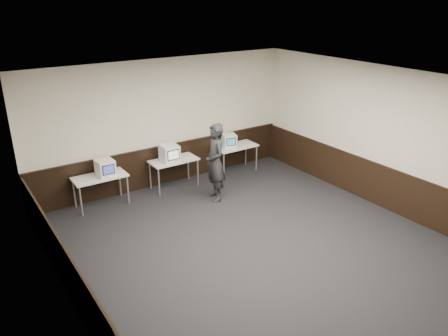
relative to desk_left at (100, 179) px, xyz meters
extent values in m
plane|color=black|center=(1.90, -3.60, -0.68)|extent=(8.00, 8.00, 0.00)
plane|color=white|center=(1.90, -3.60, 2.52)|extent=(8.00, 8.00, 0.00)
plane|color=beige|center=(1.90, 0.40, 0.92)|extent=(7.00, 0.00, 7.00)
plane|color=beige|center=(-1.60, -3.60, 0.92)|extent=(0.00, 8.00, 8.00)
plane|color=beige|center=(5.40, -3.60, 0.92)|extent=(0.00, 8.00, 8.00)
cube|color=black|center=(1.90, 0.38, -0.18)|extent=(6.98, 0.04, 1.00)
cube|color=black|center=(-1.58, -3.60, -0.18)|extent=(0.04, 7.98, 1.00)
cube|color=black|center=(5.38, -3.60, -0.18)|extent=(0.04, 7.98, 1.00)
cube|color=black|center=(1.90, 0.36, 0.34)|extent=(6.98, 0.06, 0.04)
cube|color=silver|center=(0.00, 0.00, 0.05)|extent=(1.20, 0.60, 0.04)
cylinder|color=#999999|center=(-0.55, -0.25, -0.32)|extent=(0.04, 0.04, 0.71)
cylinder|color=#999999|center=(0.55, -0.25, -0.32)|extent=(0.04, 0.04, 0.71)
cylinder|color=#999999|center=(-0.55, 0.25, -0.32)|extent=(0.04, 0.04, 0.71)
cylinder|color=#999999|center=(0.55, 0.25, -0.32)|extent=(0.04, 0.04, 0.71)
cube|color=silver|center=(1.90, 0.00, 0.05)|extent=(1.20, 0.60, 0.04)
cylinder|color=#999999|center=(1.35, -0.25, -0.32)|extent=(0.04, 0.04, 0.71)
cylinder|color=#999999|center=(2.45, -0.25, -0.32)|extent=(0.04, 0.04, 0.71)
cylinder|color=#999999|center=(1.35, 0.25, -0.32)|extent=(0.04, 0.04, 0.71)
cylinder|color=#999999|center=(2.45, 0.25, -0.32)|extent=(0.04, 0.04, 0.71)
cube|color=silver|center=(3.80, 0.00, 0.05)|extent=(1.20, 0.60, 0.04)
cylinder|color=#999999|center=(3.25, -0.25, -0.32)|extent=(0.04, 0.04, 0.71)
cylinder|color=#999999|center=(4.35, -0.25, -0.32)|extent=(0.04, 0.04, 0.71)
cylinder|color=#999999|center=(3.25, 0.25, -0.32)|extent=(0.04, 0.04, 0.71)
cylinder|color=#999999|center=(4.35, 0.25, -0.32)|extent=(0.04, 0.04, 0.71)
cube|color=white|center=(0.14, -0.05, 0.26)|extent=(0.40, 0.41, 0.38)
cube|color=black|center=(0.14, -0.25, 0.28)|extent=(0.29, 0.03, 0.23)
cube|color=#3A4BAD|center=(0.14, -0.26, 0.28)|extent=(0.25, 0.01, 0.19)
cube|color=white|center=(1.77, -0.04, 0.28)|extent=(0.43, 0.45, 0.42)
cube|color=black|center=(1.77, -0.26, 0.30)|extent=(0.31, 0.03, 0.25)
cube|color=beige|center=(1.77, -0.27, 0.30)|extent=(0.27, 0.01, 0.21)
cube|color=white|center=(3.62, 0.04, 0.25)|extent=(0.44, 0.46, 0.35)
cube|color=black|center=(3.56, -0.14, 0.26)|extent=(0.26, 0.09, 0.21)
cube|color=teal|center=(3.56, -0.15, 0.26)|extent=(0.22, 0.07, 0.18)
imported|color=black|center=(2.40, -1.16, 0.26)|extent=(0.59, 0.77, 1.88)
camera|label=1|loc=(-2.76, -9.18, 3.96)|focal=35.00mm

